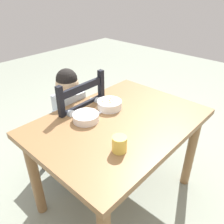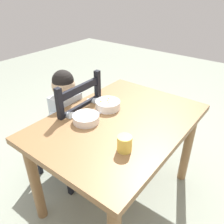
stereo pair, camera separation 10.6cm
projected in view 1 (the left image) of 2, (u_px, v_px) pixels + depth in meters
ground_plane at (118, 194)px, 1.84m from camera, size 8.00×8.00×0.00m
dining_table at (119, 134)px, 1.54m from camera, size 1.13×0.81×0.71m
dining_chair at (74, 129)px, 1.85m from camera, size 0.43×0.43×0.93m
child_figure at (72, 110)px, 1.76m from camera, size 0.32×0.31×0.95m
bowl_of_peas at (86, 117)px, 1.46m from camera, size 0.17×0.17×0.05m
bowl_of_carrots at (109, 104)px, 1.60m from camera, size 0.17×0.17×0.06m
spoon at (102, 112)px, 1.57m from camera, size 0.14×0.03×0.01m
drinking_cup at (119, 144)px, 1.20m from camera, size 0.08×0.08×0.09m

